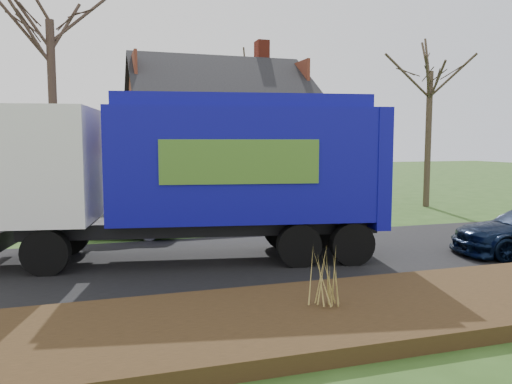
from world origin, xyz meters
name	(u,v)px	position (x,y,z in m)	size (l,w,h in m)	color
ground	(258,259)	(0.00, 0.00, 0.00)	(120.00, 120.00, 0.00)	#294717
road	(258,258)	(0.00, 0.00, 0.01)	(80.00, 7.00, 0.02)	black
mulch_verge	(344,313)	(0.00, -5.30, 0.15)	(80.00, 3.50, 0.30)	black
main_house	(208,130)	(1.49, 13.91, 4.03)	(12.95, 8.95, 9.26)	beige
garbage_truck	(201,167)	(-1.57, 0.38, 2.67)	(11.13, 4.70, 4.63)	black
silver_sedan	(122,219)	(-3.61, 4.52, 0.67)	(1.42, 4.08, 1.34)	#B0B2B9
tree_front_east	(431,49)	(11.93, 8.52, 8.06)	(3.57, 3.57, 9.92)	#433628
tree_back	(247,63)	(5.96, 21.31, 8.96)	(3.39, 3.39, 10.74)	#413227
grass_clump_mid	(325,278)	(-0.34, -5.16, 0.83)	(0.38, 0.31, 1.05)	#9D8945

